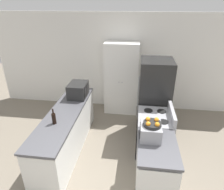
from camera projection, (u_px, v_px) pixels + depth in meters
name	position (u px, v px, depth m)	size (l,w,h in m)	color
wall_back	(119.00, 63.00, 5.46)	(7.00, 0.06, 2.60)	white
counter_left	(67.00, 132.00, 4.06)	(0.60, 2.44, 0.89)	silver
counter_right	(155.00, 169.00, 3.16)	(0.60, 0.89, 0.89)	silver
pantry_cabinet	(121.00, 79.00, 5.32)	(0.88, 0.55, 1.91)	white
stove	(154.00, 135.00, 3.91)	(0.66, 0.77, 1.05)	#9E9EA3
refrigerator	(154.00, 98.00, 4.44)	(0.70, 0.73, 1.75)	black
microwave	(78.00, 90.00, 4.43)	(0.39, 0.51, 0.31)	black
wine_bottle	(54.00, 118.00, 3.46)	(0.07, 0.07, 0.29)	black
toaster_oven	(150.00, 131.00, 3.10)	(0.33, 0.38, 0.23)	#939399
fruit_bowl	(152.00, 123.00, 3.02)	(0.28, 0.28, 0.10)	black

